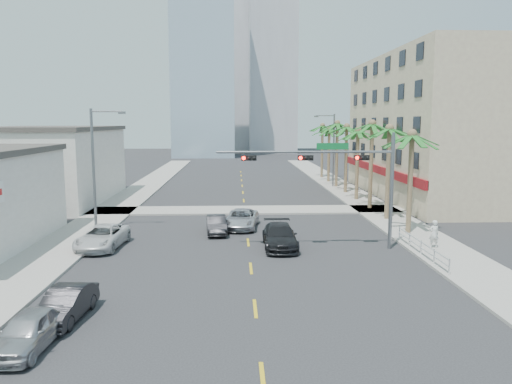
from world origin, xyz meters
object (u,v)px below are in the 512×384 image
car_lane_right (280,236)px  car_lane_left (216,225)px  car_parked_near (28,331)px  pedestrian (434,234)px  car_lane_center (241,219)px  car_parked_mid (66,304)px  traffic_signal_mast (342,170)px  car_parked_far (102,237)px

car_lane_right → car_lane_left: bearing=134.7°
car_parked_near → car_lane_left: (5.99, 18.39, -0.03)m
car_lane_left → pedestrian: size_ratio=2.23×
car_lane_center → car_parked_mid: bearing=-105.4°
traffic_signal_mast → car_lane_left: bearing=148.7°
traffic_signal_mast → car_parked_mid: traffic_signal_mast is taller
car_parked_far → car_lane_center: size_ratio=1.03×
car_parked_mid → car_lane_left: (5.57, 15.73, -0.01)m
car_lane_center → car_lane_right: bearing=-61.3°
traffic_signal_mast → car_parked_far: size_ratio=2.13×
car_parked_far → traffic_signal_mast: bearing=0.8°
pedestrian → car_lane_right: bearing=-9.4°
car_parked_near → car_lane_center: (7.83, 20.23, 0.03)m
car_parked_near → pedestrian: bearing=37.5°
car_parked_mid → pedestrian: 22.15m
traffic_signal_mast → car_parked_near: 19.95m
car_parked_near → car_lane_right: 17.40m
car_parked_mid → car_lane_right: (9.80, 11.42, 0.09)m
car_lane_right → pedestrian: pedestrian is taller
car_parked_far → pedestrian: size_ratio=2.96×
traffic_signal_mast → car_lane_right: (-3.78, 0.57, -4.31)m
car_parked_mid → pedestrian: (19.50, 10.50, 0.37)m
car_lane_center → pedestrian: bearing=-22.9°
car_parked_mid → pedestrian: pedestrian is taller
car_lane_center → pedestrian: pedestrian is taller
car_parked_near → traffic_signal_mast: bearing=48.0°
pedestrian → car_parked_far: bearing=-7.5°
car_lane_right → pedestrian: size_ratio=2.92×
traffic_signal_mast → car_lane_right: size_ratio=2.15×
car_parked_far → car_lane_right: bearing=2.5°
pedestrian → car_lane_center: bearing=-34.3°
car_lane_center → pedestrian: 14.02m
car_parked_far → car_lane_center: car_parked_far is taller
car_parked_near → car_parked_mid: (0.42, 2.66, -0.02)m
car_lane_left → pedestrian: bearing=-25.1°
car_parked_near → car_parked_mid: bearing=85.0°
car_parked_mid → car_lane_left: car_parked_mid is taller
traffic_signal_mast → car_lane_right: traffic_signal_mast is taller
traffic_signal_mast → pedestrian: traffic_signal_mast is taller
traffic_signal_mast → car_lane_left: traffic_signal_mast is taller
car_parked_near → car_parked_far: 14.52m
car_parked_far → pedestrian: 21.14m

